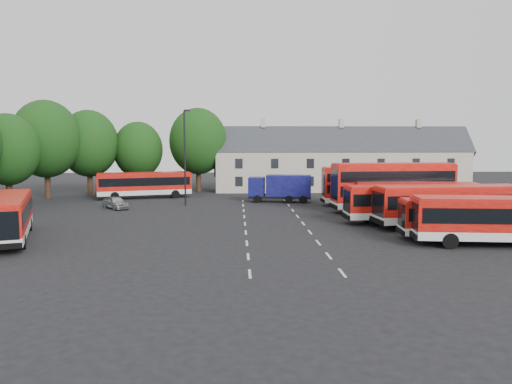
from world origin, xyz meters
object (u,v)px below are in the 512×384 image
at_px(bus_dd_south, 393,184).
at_px(lamppost, 185,155).
at_px(box_truck, 281,187).
at_px(silver_car, 116,202).
at_px(bus_row_a, 503,217).
at_px(bus_west, 8,214).

height_order(bus_dd_south, lamppost, lamppost).
height_order(box_truck, silver_car, box_truck).
relative_size(box_truck, silver_car, 1.92).
bearing_deg(lamppost, bus_row_a, -43.09).
bearing_deg(lamppost, box_truck, 12.76).
relative_size(bus_dd_south, lamppost, 1.16).
bearing_deg(bus_row_a, silver_car, 153.94).
distance_m(bus_row_a, silver_car, 36.28).
distance_m(bus_west, lamppost, 21.90).
bearing_deg(box_truck, bus_west, -127.32).
bearing_deg(silver_car, lamppost, -17.70).
xyz_separation_m(bus_west, box_truck, (21.36, 21.18, -0.15)).
xyz_separation_m(bus_row_a, silver_car, (-30.56, 19.51, -1.34)).
height_order(bus_row_a, bus_west, bus_row_a).
distance_m(bus_west, box_truck, 30.08).
height_order(box_truck, lamppost, lamppost).
xyz_separation_m(box_truck, lamppost, (-10.68, -2.42, 3.80)).
distance_m(bus_dd_south, bus_west, 34.14).
bearing_deg(lamppost, silver_car, -160.37).
distance_m(bus_dd_south, silver_car, 28.37).
bearing_deg(bus_row_a, bus_west, -178.94).
bearing_deg(bus_dd_south, box_truck, 135.86).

